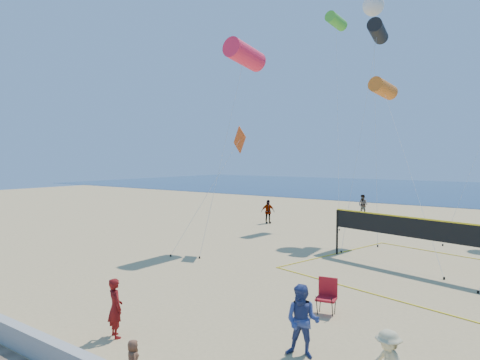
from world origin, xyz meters
The scene contains 14 objects.
ground centered at (0.00, 0.00, 0.00)m, with size 120.00×120.00×0.00m, color tan.
woman centered at (-2.87, -1.10, 0.80)m, with size 0.59×0.38×1.61m, color maroon.
toddler centered at (0.14, -3.05, 0.98)m, with size 0.37×0.24×0.76m, color brown.
bystander_a centered at (1.78, 0.80, 0.89)m, with size 0.86×0.67×1.77m, color navy.
far_person_0 centered at (-10.13, 18.37, 0.87)m, with size 1.02×0.42×1.74m, color gray.
far_person_3 centered at (-6.05, 27.11, 0.86)m, with size 0.83×0.65×1.71m, color gray.
camp_chair centered at (1.05, 3.87, 0.62)m, with size 0.69×0.81×1.22m.
volleyball_net centered at (2.13, 10.75, 1.57)m, with size 10.42×10.31×2.30m.
kite_0 centered at (-7.46, 11.56, 10.62)m, with size 1.16×5.95×11.38m.
kite_1 centered at (-2.40, 18.98, 12.82)m, with size 1.18×7.99×13.44m.
kite_2 centered at (-1.46, 17.23, 8.92)m, with size 5.43×8.39×9.52m.
kite_3 centered at (-6.87, 9.92, 5.47)m, with size 2.30×3.99×6.53m.
kite_6 centered at (-3.11, 20.15, 14.89)m, with size 3.22×6.39×15.59m.
kite_8 centered at (-6.82, 22.79, 15.21)m, with size 2.82×5.46×15.80m.
Camera 1 is at (6.47, -8.36, 4.85)m, focal length 32.00 mm.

